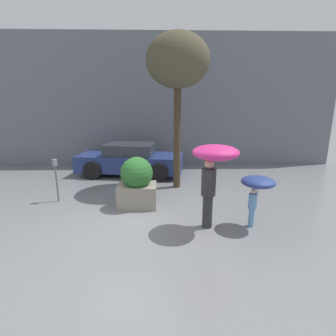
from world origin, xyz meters
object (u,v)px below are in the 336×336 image
at_px(person_adult, 214,163).
at_px(planter_box, 137,183).
at_px(person_child, 257,185).
at_px(parked_car_near, 131,160).
at_px(parking_meter, 56,172).
at_px(street_tree, 178,62).

bearing_deg(person_adult, planter_box, -176.19).
height_order(person_child, parked_car_near, parked_car_near).
bearing_deg(parking_meter, parked_car_near, 58.09).
distance_m(street_tree, parking_meter, 5.14).
bearing_deg(planter_box, person_adult, -37.17).
distance_m(planter_box, person_adult, 2.56).
bearing_deg(planter_box, parking_meter, 169.64).
bearing_deg(planter_box, street_tree, 54.67).
height_order(person_adult, parked_car_near, person_adult).
height_order(person_adult, parking_meter, person_adult).
bearing_deg(parked_car_near, street_tree, -124.55).
xyz_separation_m(person_adult, parked_car_near, (-2.48, 4.95, -1.00)).
height_order(planter_box, person_child, planter_box).
bearing_deg(street_tree, person_adult, -78.74).
relative_size(planter_box, street_tree, 0.29).
distance_m(parked_car_near, street_tree, 4.39).
relative_size(planter_box, parked_car_near, 0.33).
distance_m(planter_box, street_tree, 4.13).
distance_m(person_adult, person_child, 1.21).
bearing_deg(street_tree, planter_box, -125.33).
xyz_separation_m(person_adult, parking_meter, (-4.38, 1.90, -0.68)).
relative_size(person_adult, person_child, 1.60).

